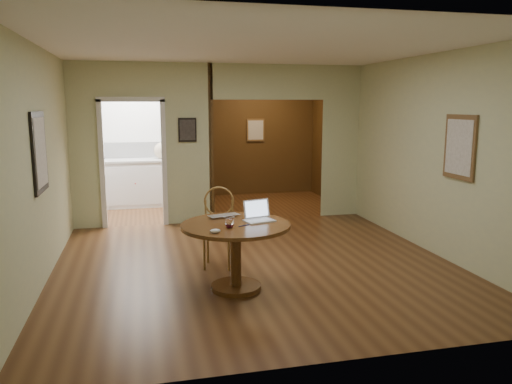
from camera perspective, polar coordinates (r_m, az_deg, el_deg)
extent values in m
plane|color=#492915|center=(6.43, 0.01, -8.36)|extent=(5.00, 5.00, 0.00)
plane|color=white|center=(6.14, 0.01, 16.32)|extent=(5.00, 5.00, 0.00)
plane|color=beige|center=(3.77, 8.68, -0.46)|extent=(5.00, 0.00, 5.00)
plane|color=beige|center=(6.08, -23.62, 2.79)|extent=(0.00, 5.00, 5.00)
plane|color=beige|center=(7.13, 20.02, 3.97)|extent=(0.00, 5.00, 5.00)
cube|color=beige|center=(8.51, -18.98, 4.93)|extent=(0.50, 2.70, 0.04)
cube|color=beige|center=(8.50, -7.82, 5.37)|extent=(0.80, 2.70, 0.04)
cube|color=beige|center=(9.18, 9.62, 5.66)|extent=(0.70, 2.70, 0.04)
plane|color=white|center=(10.46, -12.98, 6.07)|extent=(2.70, 0.00, 2.70)
plane|color=#3A2510|center=(11.25, -0.08, 6.59)|extent=(2.70, 0.00, 2.70)
cube|color=#3A2510|center=(9.79, -6.17, 6.01)|extent=(0.08, 2.50, 2.70)
cube|color=black|center=(6.06, -23.53, 4.20)|extent=(0.03, 0.70, 0.90)
cube|color=brown|center=(6.70, 22.28, 4.76)|extent=(0.03, 0.60, 0.80)
cube|color=black|center=(8.47, -7.85, 7.05)|extent=(0.30, 0.03, 0.40)
cube|color=white|center=(11.23, -0.06, 7.09)|extent=(0.40, 0.03, 0.50)
cube|color=white|center=(10.47, -12.92, 4.70)|extent=(2.00, 0.02, 0.32)
cylinder|color=brown|center=(5.65, -2.30, -10.75)|extent=(0.56, 0.56, 0.05)
cylinder|color=brown|center=(5.54, -2.32, -7.43)|extent=(0.12, 0.12, 0.65)
cylinder|color=brown|center=(5.44, -2.35, -3.83)|extent=(1.19, 1.19, 0.04)
cylinder|color=olive|center=(6.27, -4.39, -4.53)|extent=(0.52, 0.52, 0.03)
cylinder|color=olive|center=(6.21, -5.92, -6.88)|extent=(0.03, 0.03, 0.45)
cylinder|color=olive|center=(6.17, -3.13, -6.94)|extent=(0.03, 0.03, 0.45)
cylinder|color=olive|center=(6.50, -5.53, -6.11)|extent=(0.03, 0.03, 0.45)
cylinder|color=olive|center=(6.46, -2.86, -6.16)|extent=(0.03, 0.03, 0.45)
cylinder|color=olive|center=(6.40, -5.77, -2.50)|extent=(0.03, 0.03, 0.36)
cylinder|color=olive|center=(6.36, -2.71, -2.54)|extent=(0.03, 0.03, 0.36)
torus|color=olive|center=(6.35, -4.26, -1.08)|extent=(0.38, 0.13, 0.39)
cube|color=white|center=(5.53, 0.37, -3.30)|extent=(0.36, 0.29, 0.02)
cube|color=silver|center=(5.50, 0.44, -3.27)|extent=(0.29, 0.18, 0.00)
cube|color=white|center=(5.63, 0.06, -1.90)|extent=(0.32, 0.14, 0.21)
cube|color=#93A4BB|center=(5.62, 0.08, -1.92)|extent=(0.28, 0.11, 0.17)
imported|color=#B7B7BC|center=(5.70, -3.44, -2.85)|extent=(0.42, 0.34, 0.03)
ellipsoid|color=white|center=(5.04, -4.69, -4.47)|extent=(0.11, 0.07, 0.05)
cylinder|color=#0B1A53|center=(5.33, -1.37, -3.85)|extent=(0.13, 0.07, 0.01)
cube|color=white|center=(10.26, -12.77, 0.95)|extent=(2.00, 0.55, 0.90)
cube|color=silver|center=(10.20, -12.87, 3.55)|extent=(2.06, 0.60, 0.04)
sphere|color=#B20C0C|center=(9.97, -13.63, 0.94)|extent=(0.03, 0.03, 0.03)
sphere|color=#B20C0C|center=(10.01, -7.90, 1.16)|extent=(0.03, 0.03, 0.03)
ellipsoid|color=#C8B792|center=(10.19, -10.69, 4.67)|extent=(0.39, 0.35, 0.33)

